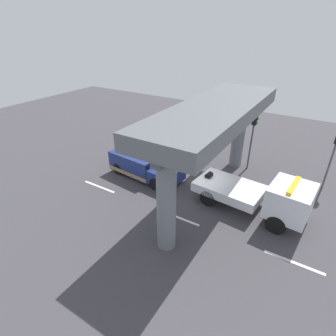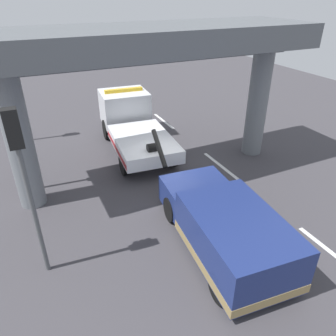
{
  "view_description": "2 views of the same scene",
  "coord_description": "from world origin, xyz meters",
  "px_view_note": "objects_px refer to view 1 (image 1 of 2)",
  "views": [
    {
      "loc": [
        5.65,
        -13.01,
        9.47
      ],
      "look_at": [
        -2.19,
        -0.36,
        1.36
      ],
      "focal_mm": 28.43,
      "sensor_mm": 36.0,
      "label": 1
    },
    {
      "loc": [
        -10.26,
        4.59,
        6.85
      ],
      "look_at": [
        -0.57,
        0.01,
        0.83
      ],
      "focal_mm": 34.42,
      "sensor_mm": 36.0,
      "label": 2
    }
  ],
  "objects_px": {
    "towed_van_green": "(143,165)",
    "traffic_light_far": "(254,128)",
    "tow_truck_white": "(262,196)",
    "traffic_light_mid": "(336,146)",
    "traffic_light_near": "(195,114)"
  },
  "relations": [
    {
      "from": "tow_truck_white",
      "to": "traffic_light_near",
      "type": "xyz_separation_m",
      "value": [
        -6.67,
        4.93,
        2.17
      ]
    },
    {
      "from": "tow_truck_white",
      "to": "traffic_light_far",
      "type": "relative_size",
      "value": 1.71
    },
    {
      "from": "towed_van_green",
      "to": "traffic_light_near",
      "type": "height_order",
      "value": "traffic_light_near"
    },
    {
      "from": "tow_truck_white",
      "to": "traffic_light_mid",
      "type": "distance_m",
      "value": 5.94
    },
    {
      "from": "traffic_light_mid",
      "to": "traffic_light_far",
      "type": "bearing_deg",
      "value": -180.0
    },
    {
      "from": "tow_truck_white",
      "to": "towed_van_green",
      "type": "xyz_separation_m",
      "value": [
        -8.12,
        0.07,
        -0.42
      ]
    },
    {
      "from": "tow_truck_white",
      "to": "traffic_light_mid",
      "type": "relative_size",
      "value": 1.82
    },
    {
      "from": "towed_van_green",
      "to": "traffic_light_far",
      "type": "distance_m",
      "value": 8.03
    },
    {
      "from": "tow_truck_white",
      "to": "traffic_light_far",
      "type": "distance_m",
      "value": 5.72
    },
    {
      "from": "tow_truck_white",
      "to": "towed_van_green",
      "type": "distance_m",
      "value": 8.13
    },
    {
      "from": "traffic_light_near",
      "to": "traffic_light_far",
      "type": "xyz_separation_m",
      "value": [
        4.5,
        0.0,
        -0.25
      ]
    },
    {
      "from": "tow_truck_white",
      "to": "towed_van_green",
      "type": "relative_size",
      "value": 1.37
    },
    {
      "from": "traffic_light_near",
      "to": "traffic_light_mid",
      "type": "relative_size",
      "value": 1.16
    },
    {
      "from": "traffic_light_near",
      "to": "traffic_light_mid",
      "type": "distance_m",
      "value": 9.51
    },
    {
      "from": "tow_truck_white",
      "to": "traffic_light_mid",
      "type": "height_order",
      "value": "traffic_light_mid"
    }
  ]
}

